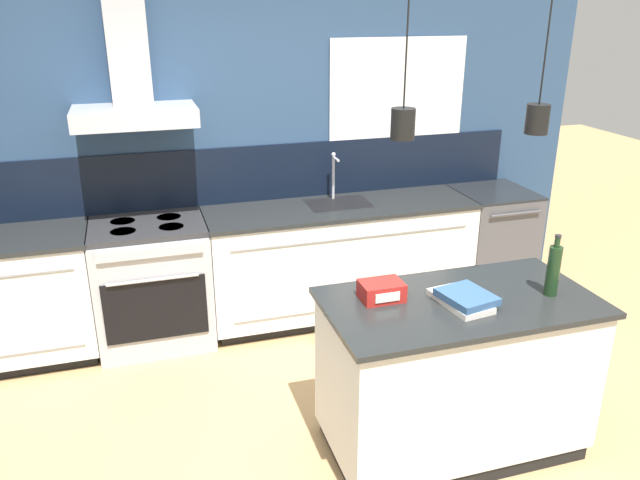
# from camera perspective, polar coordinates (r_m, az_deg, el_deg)

# --- Properties ---
(ground_plane) EXTENTS (16.00, 16.00, 0.00)m
(ground_plane) POSITION_cam_1_polar(r_m,az_deg,el_deg) (3.56, -0.08, -20.37)
(ground_plane) COLOR tan
(ground_plane) RESTS_ON ground
(wall_back) EXTENTS (5.60, 2.14, 2.60)m
(wall_back) POSITION_cam_1_polar(r_m,az_deg,el_deg) (4.72, -7.71, 8.64)
(wall_back) COLOR navy
(wall_back) RESTS_ON ground_plane
(counter_run_sink) EXTENTS (2.06, 0.64, 1.28)m
(counter_run_sink) POSITION_cam_1_polar(r_m,az_deg,el_deg) (4.87, 1.82, -1.82)
(counter_run_sink) COLOR black
(counter_run_sink) RESTS_ON ground_plane
(oven_range) EXTENTS (0.79, 0.66, 0.91)m
(oven_range) POSITION_cam_1_polar(r_m,az_deg,el_deg) (4.65, -15.03, -3.86)
(oven_range) COLOR #B5B5BA
(oven_range) RESTS_ON ground_plane
(dishwasher) EXTENTS (0.59, 0.65, 0.91)m
(dishwasher) POSITION_cam_1_polar(r_m,az_deg,el_deg) (5.42, 15.17, -0.25)
(dishwasher) COLOR #4C4C51
(dishwasher) RESTS_ON ground_plane
(kitchen_island) EXTENTS (1.42, 0.75, 0.91)m
(kitchen_island) POSITION_cam_1_polar(r_m,az_deg,el_deg) (3.53, 12.20, -11.93)
(kitchen_island) COLOR black
(kitchen_island) RESTS_ON ground_plane
(bottle_on_island) EXTENTS (0.07, 0.07, 0.33)m
(bottle_on_island) POSITION_cam_1_polar(r_m,az_deg,el_deg) (3.45, 20.55, -2.56)
(bottle_on_island) COLOR #193319
(bottle_on_island) RESTS_ON kitchen_island
(book_stack) EXTENTS (0.27, 0.36, 0.07)m
(book_stack) POSITION_cam_1_polar(r_m,az_deg,el_deg) (3.25, 12.99, -5.26)
(book_stack) COLOR silver
(book_stack) RESTS_ON kitchen_island
(red_supply_box) EXTENTS (0.22, 0.17, 0.10)m
(red_supply_box) POSITION_cam_1_polar(r_m,az_deg,el_deg) (3.24, 5.65, -4.64)
(red_supply_box) COLOR red
(red_supply_box) RESTS_ON kitchen_island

